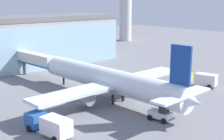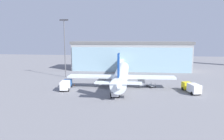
{
  "view_description": "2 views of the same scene",
  "coord_description": "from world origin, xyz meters",
  "views": [
    {
      "loc": [
        -34.32,
        -33.32,
        16.97
      ],
      "look_at": [
        0.62,
        7.07,
        4.85
      ],
      "focal_mm": 50.0,
      "sensor_mm": 36.0,
      "label": 1
    },
    {
      "loc": [
        5.05,
        -58.18,
        14.6
      ],
      "look_at": [
        -3.85,
        6.49,
        4.88
      ],
      "focal_mm": 35.0,
      "sensor_mm": 36.0,
      "label": 2
    }
  ],
  "objects": [
    {
      "name": "terminal_building",
      "position": [
        0.0,
        41.08,
        6.44
      ],
      "size": [
        53.07,
        14.85,
        12.87
      ],
      "rotation": [
        0.0,
        0.0,
        0.01
      ],
      "color": "#A0A0A0",
      "rests_on": "ground"
    },
    {
      "name": "ground",
      "position": [
        0.0,
        0.0,
        0.0
      ],
      "size": [
        240.0,
        240.0,
        0.0
      ],
      "primitive_type": "plane",
      "color": "slate"
    },
    {
      "name": "pushback_tug",
      "position": [
        -1.46,
        -6.01,
        0.97
      ],
      "size": [
        2.72,
        3.5,
        2.3
      ],
      "rotation": [
        0.0,
        0.0,
        1.77
      ],
      "color": "silver",
      "rests_on": "ground"
    },
    {
      "name": "fuel_truck",
      "position": [
        18.31,
        0.86,
        1.47
      ],
      "size": [
        4.04,
        7.62,
        2.65
      ],
      "rotation": [
        0.0,
        0.0,
        1.84
      ],
      "color": "yellow",
      "rests_on": "ground"
    },
    {
      "name": "airplane",
      "position": [
        -0.95,
        5.86,
        3.51
      ],
      "size": [
        31.46,
        35.94,
        11.02
      ],
      "rotation": [
        0.0,
        0.0,
        1.62
      ],
      "color": "white",
      "rests_on": "ground"
    },
    {
      "name": "catering_truck",
      "position": [
        -16.11,
        -0.04,
        1.47
      ],
      "size": [
        3.39,
        7.55,
        2.65
      ],
      "rotation": [
        0.0,
        0.0,
        1.72
      ],
      "color": "#2659A5",
      "rests_on": "ground"
    },
    {
      "name": "safety_cone_wingtip",
      "position": [
        -15.38,
        5.15,
        0.28
      ],
      "size": [
        0.36,
        0.36,
        0.55
      ],
      "primitive_type": "cone",
      "color": "orange",
      "rests_on": "ground"
    },
    {
      "name": "safety_cone_nose",
      "position": [
        -2.15,
        -2.47,
        0.28
      ],
      "size": [
        0.36,
        0.36,
        0.55
      ],
      "primitive_type": "cone",
      "color": "orange",
      "rests_on": "ground"
    },
    {
      "name": "jet_bridge",
      "position": [
        -3.31,
        28.41,
        4.15
      ],
      "size": [
        3.16,
        12.93,
        5.52
      ],
      "rotation": [
        0.0,
        0.0,
        1.64
      ],
      "color": "beige",
      "rests_on": "ground"
    },
    {
      "name": "baggage_cart",
      "position": [
        7.91,
        6.17,
        0.5
      ],
      "size": [
        2.82,
        3.22,
        1.5
      ],
      "rotation": [
        0.0,
        0.0,
        2.12
      ],
      "color": "gray",
      "rests_on": "ground"
    }
  ]
}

